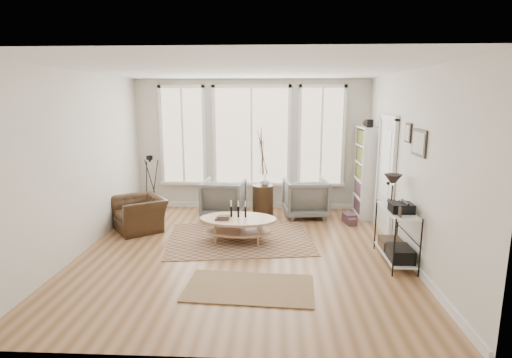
# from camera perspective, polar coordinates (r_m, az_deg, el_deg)

# --- Properties ---
(room) EXTENTS (5.50, 5.54, 2.90)m
(room) POSITION_cam_1_polar(r_m,az_deg,el_deg) (6.31, -1.88, 1.89)
(room) COLOR #A3744D
(room) RESTS_ON ground
(bay_window) EXTENTS (4.14, 0.12, 2.24)m
(bay_window) POSITION_cam_1_polar(r_m,az_deg,el_deg) (8.95, -0.64, 5.88)
(bay_window) COLOR #D3B489
(bay_window) RESTS_ON ground
(door) EXTENTS (0.09, 1.06, 2.22)m
(door) POSITION_cam_1_polar(r_m,az_deg,el_deg) (7.72, 18.05, 0.80)
(door) COLOR silver
(door) RESTS_ON ground
(bookcase) EXTENTS (0.31, 0.85, 2.06)m
(bookcase) POSITION_cam_1_polar(r_m,az_deg,el_deg) (8.75, 15.32, 1.03)
(bookcase) COLOR white
(bookcase) RESTS_ON ground
(low_shelf) EXTENTS (0.38, 1.08, 1.30)m
(low_shelf) POSITION_cam_1_polar(r_m,az_deg,el_deg) (6.47, 19.41, -6.87)
(low_shelf) COLOR white
(low_shelf) RESTS_ON ground
(wall_art) EXTENTS (0.04, 0.88, 0.44)m
(wall_art) POSITION_cam_1_polar(r_m,az_deg,el_deg) (6.28, 21.89, 5.19)
(wall_art) COLOR black
(wall_art) RESTS_ON ground
(rug_main) EXTENTS (2.74, 2.20, 0.01)m
(rug_main) POSITION_cam_1_polar(r_m,az_deg,el_deg) (7.24, -2.36, -8.49)
(rug_main) COLOR brown
(rug_main) RESTS_ON ground
(rug_runner) EXTENTS (1.74, 1.04, 0.01)m
(rug_runner) POSITION_cam_1_polar(r_m,az_deg,el_deg) (5.47, -0.96, -15.25)
(rug_runner) COLOR brown
(rug_runner) RESTS_ON ground
(coffee_table) EXTENTS (1.37, 0.91, 0.61)m
(coffee_table) POSITION_cam_1_polar(r_m,az_deg,el_deg) (7.03, -2.63, -6.31)
(coffee_table) COLOR tan
(coffee_table) RESTS_ON ground
(armchair_left) EXTENTS (0.93, 0.96, 0.80)m
(armchair_left) POSITION_cam_1_polar(r_m,az_deg,el_deg) (8.49, -4.60, -2.73)
(armchair_left) COLOR slate
(armchair_left) RESTS_ON ground
(armchair_right) EXTENTS (0.96, 0.99, 0.81)m
(armchair_right) POSITION_cam_1_polar(r_m,az_deg,el_deg) (8.54, 7.06, -2.66)
(armchair_right) COLOR slate
(armchair_right) RESTS_ON ground
(side_table) EXTENTS (0.44, 0.44, 1.86)m
(side_table) POSITION_cam_1_polar(r_m,az_deg,el_deg) (8.42, 1.00, 0.64)
(side_table) COLOR #392514
(side_table) RESTS_ON ground
(vase) EXTENTS (0.25, 0.25, 0.23)m
(vase) POSITION_cam_1_polar(r_m,az_deg,el_deg) (8.43, 1.27, -0.17)
(vase) COLOR silver
(vase) RESTS_ON side_table
(accent_chair) EXTENTS (1.28, 1.25, 0.63)m
(accent_chair) POSITION_cam_1_polar(r_m,az_deg,el_deg) (7.96, -16.30, -4.77)
(accent_chair) COLOR #392514
(accent_chair) RESTS_ON ground
(tripod_camera) EXTENTS (0.44, 0.44, 1.26)m
(tripod_camera) POSITION_cam_1_polar(r_m,az_deg,el_deg) (9.04, -14.75, -1.03)
(tripod_camera) COLOR black
(tripod_camera) RESTS_ON ground
(book_stack_near) EXTENTS (0.28, 0.33, 0.18)m
(book_stack_near) POSITION_cam_1_polar(r_m,az_deg,el_deg) (8.36, 13.20, -5.45)
(book_stack_near) COLOR maroon
(book_stack_near) RESTS_ON ground
(book_stack_far) EXTENTS (0.22, 0.25, 0.14)m
(book_stack_far) POSITION_cam_1_polar(r_m,az_deg,el_deg) (8.20, 13.42, -5.94)
(book_stack_far) COLOR maroon
(book_stack_far) RESTS_ON ground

